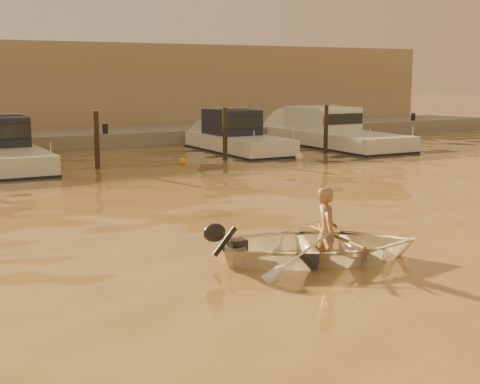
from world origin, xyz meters
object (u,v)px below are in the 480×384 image
dinghy (321,246)px  person (327,232)px  waterfront_building (26,91)px  moored_boat_4 (238,137)px  moored_boat_5 (332,132)px

dinghy → person: 0.27m
waterfront_building → person: bearing=-90.0°
person → moored_boat_4: size_ratio=0.23×
moored_boat_4 → dinghy: bearing=-113.2°
moored_boat_5 → moored_boat_4: bearing=180.0°
moored_boat_4 → waterfront_building: waterfront_building is taller
waterfront_building → moored_boat_5: bearing=-43.8°
person → waterfront_building: size_ratio=0.03×
moored_boat_5 → waterfront_building: size_ratio=0.20×
person → moored_boat_5: bearing=-15.1°
dinghy → person: bearing=-90.0°
moored_boat_4 → moored_boat_5: (4.90, 0.00, 0.00)m
person → waterfront_building: bearing=21.2°
dinghy → person: size_ratio=2.22×
moored_boat_5 → waterfront_building: (-11.45, 11.00, 1.77)m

